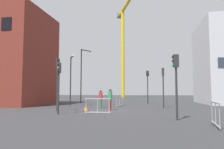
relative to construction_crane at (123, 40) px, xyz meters
The scene contains 16 objects.
ground 42.77m from the construction_crane, 85.10° to the right, with size 160.00×160.00×0.00m, color #333335.
brick_building 36.85m from the construction_crane, 105.92° to the right, with size 9.44×8.41×10.91m.
construction_crane is the anchor object (origin of this frame).
streetlamp_tall 31.31m from the construction_crane, 93.72° to the right, with size 1.25×1.64×7.29m.
streetlamp_short 36.17m from the construction_crane, 92.86° to the right, with size 1.19×1.85×5.48m.
traffic_light_verge 31.83m from the construction_crane, 76.69° to the right, with size 0.39×0.34×4.27m.
traffic_light_corner 39.29m from the construction_crane, 77.15° to the right, with size 0.26×0.38×3.77m.
traffic_light_median 45.05m from the construction_crane, 88.90° to the right, with size 0.27×0.38×3.52m.
traffic_light_far 42.90m from the construction_crane, 90.29° to the right, with size 0.36×0.38×4.16m.
traffic_light_crosswalk 47.51m from the construction_crane, 79.36° to the right, with size 0.39×0.29×3.57m.
pedestrian_walking 39.96m from the construction_crane, 86.25° to the right, with size 0.34×0.34×1.71m.
pedestrian_waiting 42.10m from the construction_crane, 84.56° to the right, with size 0.34×0.34×1.79m.
safety_barrier_rear 45.00m from the construction_crane, 85.42° to the right, with size 1.85×0.10×1.08m.
safety_barrier_right_run 37.68m from the construction_crane, 83.63° to the right, with size 0.37×2.39×1.08m.
safety_barrier_left_run 50.21m from the construction_crane, 78.17° to the right, with size 0.30×2.11×1.08m.
traffic_cone_orange 43.30m from the construction_crane, 87.17° to the right, with size 0.46×0.46×0.47m.
Camera 1 is at (3.61, -17.43, 1.53)m, focal length 34.79 mm.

